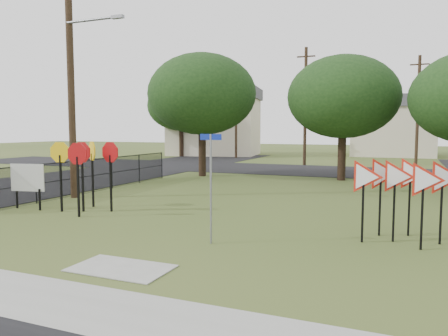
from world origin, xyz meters
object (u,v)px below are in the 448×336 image
at_px(info_board, 27,179).
at_px(stop_sign_cluster, 85,159).
at_px(yield_sign_cluster, 402,180).
at_px(street_name_sign, 211,180).

bearing_deg(info_board, stop_sign_cluster, 11.80).
xyz_separation_m(stop_sign_cluster, yield_sign_cluster, (9.98, -0.14, -0.22)).
bearing_deg(street_name_sign, stop_sign_cluster, 159.18).
bearing_deg(stop_sign_cluster, yield_sign_cluster, -0.82).
distance_m(yield_sign_cluster, info_board, 12.14).
xyz_separation_m(street_name_sign, yield_sign_cluster, (4.30, 2.02, -0.00)).
xyz_separation_m(street_name_sign, stop_sign_cluster, (-5.67, 2.16, 0.22)).
relative_size(stop_sign_cluster, yield_sign_cluster, 0.89).
xyz_separation_m(street_name_sign, info_board, (-7.82, 1.71, -0.50)).
bearing_deg(street_name_sign, info_board, 167.68).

